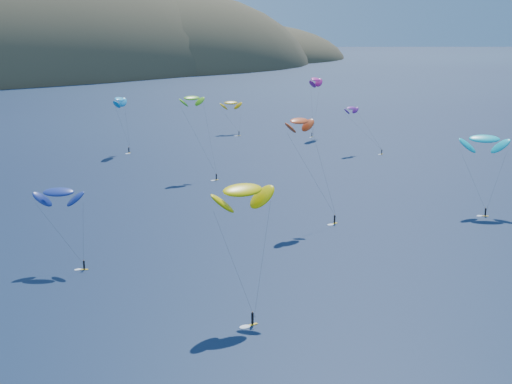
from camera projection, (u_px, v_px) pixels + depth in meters
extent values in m
ellipsoid|color=#3D3526|center=(148.00, 77.00, 629.87)|extent=(320.00, 220.00, 156.00)
ellipsoid|color=#3D3526|center=(238.00, 65.00, 725.67)|extent=(240.00, 180.00, 84.00)
cube|color=yellow|center=(252.00, 325.00, 107.79)|extent=(1.65, 0.49, 0.09)
cylinder|color=black|center=(252.00, 318.00, 107.53)|extent=(0.39, 0.39, 1.76)
sphere|color=#8C6047|center=(252.00, 312.00, 107.29)|extent=(0.30, 0.30, 0.30)
ellipsoid|color=yellow|center=(243.00, 190.00, 111.26)|extent=(10.78, 5.08, 6.00)
cube|color=yellow|center=(216.00, 180.00, 201.34)|extent=(1.43, 0.46, 0.08)
cylinder|color=black|center=(216.00, 177.00, 201.13)|extent=(0.33, 0.33, 1.51)
sphere|color=#8C6047|center=(216.00, 174.00, 200.91)|extent=(0.25, 0.25, 0.25)
ellipsoid|color=#66C920|center=(192.00, 98.00, 204.35)|extent=(7.88, 3.88, 4.33)
cube|color=yellow|center=(129.00, 153.00, 240.27)|extent=(1.42, 1.50, 0.09)
cylinder|color=black|center=(129.00, 150.00, 240.03)|extent=(0.38, 0.38, 1.71)
sphere|color=#8C6047|center=(129.00, 147.00, 239.78)|extent=(0.29, 0.29, 0.29)
ellipsoid|color=#1B9DD7|center=(120.00, 99.00, 238.59)|extent=(9.24, 9.61, 5.08)
cube|color=yellow|center=(485.00, 216.00, 165.54)|extent=(1.48, 1.33, 0.09)
cylinder|color=black|center=(485.00, 212.00, 165.31)|extent=(0.36, 0.36, 1.65)
sphere|color=#8C6047|center=(486.00, 208.00, 165.07)|extent=(0.28, 0.28, 0.28)
ellipsoid|color=#02C6D3|center=(484.00, 139.00, 168.67)|extent=(11.85, 11.02, 6.19)
cube|color=yellow|center=(382.00, 154.00, 238.31)|extent=(1.32, 0.58, 0.07)
cylinder|color=black|center=(382.00, 152.00, 238.12)|extent=(0.30, 0.30, 1.36)
sphere|color=#8C6047|center=(382.00, 149.00, 237.92)|extent=(0.23, 0.23, 0.23)
ellipsoid|color=#6E1F8D|center=(351.00, 108.00, 239.65)|extent=(6.84, 4.02, 3.59)
cube|color=yellow|center=(312.00, 137.00, 271.44)|extent=(1.38, 1.05, 0.08)
cylinder|color=black|center=(312.00, 135.00, 271.23)|extent=(0.32, 0.32, 1.47)
sphere|color=#8C6047|center=(312.00, 132.00, 271.02)|extent=(0.25, 0.25, 0.25)
ellipsoid|color=#BE1885|center=(316.00, 79.00, 271.08)|extent=(10.69, 8.93, 5.44)
cube|color=yellow|center=(334.00, 224.00, 159.62)|extent=(1.66, 0.76, 0.09)
cylinder|color=black|center=(335.00, 219.00, 159.37)|extent=(0.38, 0.38, 1.71)
sphere|color=#8C6047|center=(335.00, 215.00, 159.13)|extent=(0.29, 0.29, 0.29)
ellipsoid|color=#D84519|center=(299.00, 121.00, 157.06)|extent=(8.81, 5.31, 4.60)
cube|color=yellow|center=(84.00, 270.00, 130.99)|extent=(1.42, 1.10, 0.08)
cylinder|color=black|center=(84.00, 265.00, 130.78)|extent=(0.33, 0.33, 1.52)
sphere|color=#8C6047|center=(84.00, 260.00, 130.56)|extent=(0.25, 0.25, 0.25)
ellipsoid|color=navy|center=(58.00, 192.00, 131.84)|extent=(9.66, 8.17, 4.93)
cube|color=yellow|center=(239.00, 136.00, 274.06)|extent=(1.45, 0.71, 0.08)
cylinder|color=black|center=(239.00, 133.00, 273.84)|extent=(0.33, 0.33, 1.49)
sphere|color=#8C6047|center=(239.00, 131.00, 273.63)|extent=(0.25, 0.25, 0.25)
ellipsoid|color=#CC9F0B|center=(231.00, 103.00, 279.61)|extent=(9.28, 5.83, 4.80)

